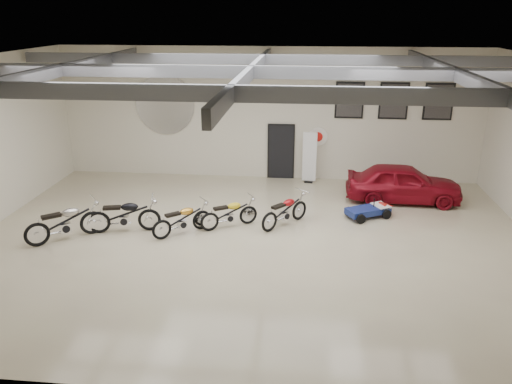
# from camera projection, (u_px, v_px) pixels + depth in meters

# --- Properties ---
(floor) EXTENTS (16.00, 12.00, 0.01)m
(floor) POSITION_uv_depth(u_px,v_px,m) (252.00, 243.00, 14.17)
(floor) COLOR #BFB692
(floor) RESTS_ON ground
(ceiling) EXTENTS (16.00, 12.00, 0.01)m
(ceiling) POSITION_uv_depth(u_px,v_px,m) (251.00, 62.00, 12.46)
(ceiling) COLOR slate
(ceiling) RESTS_ON back_wall
(back_wall) EXTENTS (16.00, 0.02, 5.00)m
(back_wall) POSITION_uv_depth(u_px,v_px,m) (269.00, 114.00, 18.92)
(back_wall) COLOR beige
(back_wall) RESTS_ON floor
(ceiling_beams) EXTENTS (15.80, 11.80, 0.32)m
(ceiling_beams) POSITION_uv_depth(u_px,v_px,m) (251.00, 72.00, 12.54)
(ceiling_beams) COLOR slate
(ceiling_beams) RESTS_ON ceiling
(door) EXTENTS (0.92, 0.08, 2.10)m
(door) POSITION_uv_depth(u_px,v_px,m) (281.00, 152.00, 19.33)
(door) COLOR black
(door) RESTS_ON back_wall
(logo_plaque) EXTENTS (2.30, 0.06, 1.16)m
(logo_plaque) POSITION_uv_depth(u_px,v_px,m) (165.00, 105.00, 19.15)
(logo_plaque) COLOR silver
(logo_plaque) RESTS_ON back_wall
(poster_left) EXTENTS (1.05, 0.08, 1.35)m
(poster_left) POSITION_uv_depth(u_px,v_px,m) (350.00, 100.00, 18.40)
(poster_left) COLOR black
(poster_left) RESTS_ON back_wall
(poster_mid) EXTENTS (1.05, 0.08, 1.35)m
(poster_mid) POSITION_uv_depth(u_px,v_px,m) (394.00, 101.00, 18.25)
(poster_mid) COLOR black
(poster_mid) RESTS_ON back_wall
(poster_right) EXTENTS (1.05, 0.08, 1.35)m
(poster_right) POSITION_uv_depth(u_px,v_px,m) (439.00, 102.00, 18.10)
(poster_right) COLOR black
(poster_right) RESTS_ON back_wall
(oil_sign) EXTENTS (0.72, 0.10, 0.72)m
(oil_sign) POSITION_uv_depth(u_px,v_px,m) (318.00, 137.00, 18.97)
(oil_sign) COLOR white
(oil_sign) RESTS_ON back_wall
(banner_stand) EXTENTS (0.55, 0.28, 1.93)m
(banner_stand) POSITION_uv_depth(u_px,v_px,m) (309.00, 158.00, 18.83)
(banner_stand) COLOR white
(banner_stand) RESTS_ON floor
(motorcycle_silver) EXTENTS (2.11, 1.89, 1.13)m
(motorcycle_silver) POSITION_uv_depth(u_px,v_px,m) (64.00, 222.00, 14.16)
(motorcycle_silver) COLOR silver
(motorcycle_silver) RESTS_ON floor
(motorcycle_black) EXTENTS (2.19, 1.11, 1.09)m
(motorcycle_black) POSITION_uv_depth(u_px,v_px,m) (124.00, 215.00, 14.70)
(motorcycle_black) COLOR silver
(motorcycle_black) RESTS_ON floor
(motorcycle_gold) EXTENTS (1.78, 1.61, 0.95)m
(motorcycle_gold) POSITION_uv_depth(u_px,v_px,m) (182.00, 219.00, 14.56)
(motorcycle_gold) COLOR silver
(motorcycle_gold) RESTS_ON floor
(motorcycle_yellow) EXTENTS (1.83, 1.39, 0.93)m
(motorcycle_yellow) POSITION_uv_depth(u_px,v_px,m) (229.00, 213.00, 15.03)
(motorcycle_yellow) COLOR silver
(motorcycle_yellow) RESTS_ON floor
(motorcycle_red) EXTENTS (1.68, 1.81, 0.98)m
(motorcycle_red) POSITION_uv_depth(u_px,v_px,m) (285.00, 210.00, 15.15)
(motorcycle_red) COLOR silver
(motorcycle_red) RESTS_ON floor
(go_kart) EXTENTS (1.88, 1.51, 0.62)m
(go_kart) POSITION_uv_depth(u_px,v_px,m) (372.00, 208.00, 15.85)
(go_kart) COLOR navy
(go_kart) RESTS_ON floor
(vintage_car) EXTENTS (1.67, 3.90, 1.31)m
(vintage_car) POSITION_uv_depth(u_px,v_px,m) (403.00, 183.00, 17.06)
(vintage_car) COLOR maroon
(vintage_car) RESTS_ON floor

